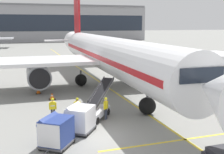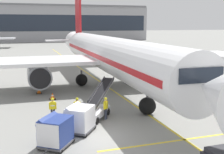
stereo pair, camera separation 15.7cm
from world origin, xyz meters
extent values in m
plane|color=gray|center=(0.00, 0.00, 0.00)|extent=(600.00, 600.00, 0.00)
cylinder|color=white|center=(5.38, 14.42, 3.88)|extent=(4.79, 36.05, 4.00)
cube|color=red|center=(5.38, 14.42, 3.88)|extent=(4.80, 34.61, 0.48)
cone|color=white|center=(5.84, 35.60, 4.18)|extent=(3.54, 6.47, 3.40)
cube|color=white|center=(-3.94, 15.52, 3.28)|extent=(17.24, 7.57, 0.36)
cylinder|color=#93969E|center=(-2.60, 14.78, 1.86)|extent=(2.58, 4.73, 2.48)
cylinder|color=black|center=(-2.65, 12.39, 1.86)|extent=(2.11, 0.17, 2.11)
cube|color=white|center=(14.74, 15.11, 3.28)|extent=(17.24, 7.57, 0.36)
cylinder|color=#93969E|center=(13.36, 14.42, 1.86)|extent=(2.58, 4.73, 2.48)
cylinder|color=black|center=(13.31, 12.04, 1.86)|extent=(2.11, 0.17, 2.11)
cube|color=red|center=(5.81, 34.00, 10.08)|extent=(0.37, 4.32, 10.79)
cube|color=white|center=(5.80, 33.68, 4.48)|extent=(11.68, 3.13, 0.20)
cube|color=#1E2633|center=(5.00, -2.76, 4.48)|extent=(2.84, 1.86, 0.88)
cylinder|color=#47474C|center=(5.14, 3.63, 1.30)|extent=(0.22, 0.22, 1.17)
sphere|color=black|center=(5.14, 3.63, 0.71)|extent=(1.43, 1.43, 1.43)
cylinder|color=#47474C|center=(2.42, 16.28, 1.30)|extent=(0.22, 0.22, 1.17)
sphere|color=black|center=(2.42, 16.28, 0.71)|extent=(1.43, 1.43, 1.43)
cylinder|color=#47474C|center=(8.42, 16.15, 1.30)|extent=(0.22, 0.22, 1.17)
sphere|color=black|center=(8.42, 16.15, 0.71)|extent=(1.43, 1.43, 1.43)
cube|color=silver|center=(0.70, 3.96, 0.50)|extent=(3.33, 3.67, 0.44)
cube|color=black|center=(-0.15, 3.44, 1.07)|extent=(0.81, 0.82, 0.70)
cylinder|color=#333338|center=(0.26, 3.98, 1.12)|extent=(0.08, 0.08, 0.80)
cube|color=silver|center=(1.46, 4.96, 1.62)|extent=(3.71, 4.47, 1.95)
cube|color=black|center=(1.46, 4.96, 1.71)|extent=(3.51, 4.28, 1.80)
cube|color=#333338|center=(1.81, 4.69, 1.74)|extent=(3.00, 3.91, 1.99)
cube|color=#333338|center=(1.11, 5.22, 1.74)|extent=(3.00, 3.91, 1.99)
cylinder|color=black|center=(2.00, 4.46, 0.28)|extent=(0.50, 0.57, 0.56)
cylinder|color=black|center=(0.83, 5.35, 0.28)|extent=(0.50, 0.57, 0.56)
cylinder|color=black|center=(0.56, 2.57, 0.28)|extent=(0.50, 0.57, 0.56)
cylinder|color=black|center=(-0.61, 3.46, 0.28)|extent=(0.50, 0.57, 0.56)
cube|color=#515156|center=(-0.88, 1.46, 0.21)|extent=(2.47, 2.56, 0.12)
cylinder|color=#4C4C51|center=(-1.68, 0.37, 0.20)|extent=(0.47, 0.61, 0.07)
cube|color=silver|center=(-0.88, 1.46, 1.02)|extent=(2.33, 2.42, 1.50)
cube|color=silver|center=(-1.22, 1.70, 1.54)|extent=(1.75, 1.98, 0.74)
cube|color=silver|center=(-1.45, 0.68, 1.02)|extent=(1.18, 0.87, 1.38)
sphere|color=black|center=(-1.91, 1.21, 0.15)|extent=(0.30, 0.30, 0.30)
sphere|color=black|center=(-0.81, 0.41, 0.15)|extent=(0.30, 0.30, 0.30)
sphere|color=black|center=(-0.96, 2.51, 0.15)|extent=(0.30, 0.30, 0.30)
sphere|color=black|center=(0.14, 1.71, 0.15)|extent=(0.30, 0.30, 0.30)
cube|color=#515156|center=(-2.76, -0.42, 0.21)|extent=(2.47, 2.56, 0.12)
cylinder|color=#4C4C51|center=(-3.55, -1.51, 0.20)|extent=(0.47, 0.61, 0.07)
cube|color=navy|center=(-2.76, -0.42, 1.02)|extent=(2.33, 2.42, 1.50)
cube|color=navy|center=(-3.09, -0.17, 1.54)|extent=(1.75, 1.98, 0.74)
cube|color=silver|center=(-3.33, -1.20, 1.02)|extent=(1.18, 0.87, 1.38)
sphere|color=black|center=(-3.78, -0.66, 0.15)|extent=(0.30, 0.30, 0.30)
sphere|color=black|center=(-2.68, -1.46, 0.15)|extent=(0.30, 0.30, 0.30)
sphere|color=black|center=(-2.84, 0.63, 0.15)|extent=(0.30, 0.30, 0.30)
sphere|color=black|center=(-1.74, -0.17, 0.15)|extent=(0.30, 0.30, 0.30)
cylinder|color=#333847|center=(1.51, 3.46, 0.43)|extent=(0.15, 0.15, 0.86)
cylinder|color=#333847|center=(1.62, 3.61, 0.43)|extent=(0.15, 0.15, 0.86)
cube|color=yellow|center=(1.56, 3.53, 1.15)|extent=(0.42, 0.45, 0.58)
cube|color=white|center=(1.47, 3.61, 1.15)|extent=(0.22, 0.28, 0.08)
sphere|color=beige|center=(1.56, 3.53, 1.56)|extent=(0.21, 0.21, 0.21)
sphere|color=yellow|center=(1.56, 3.53, 1.63)|extent=(0.23, 0.23, 0.23)
cylinder|color=yellow|center=(1.42, 3.34, 1.10)|extent=(0.09, 0.09, 0.56)
cylinder|color=yellow|center=(1.71, 3.73, 1.10)|extent=(0.09, 0.09, 0.56)
cylinder|color=black|center=(-2.26, 4.67, 0.43)|extent=(0.15, 0.15, 0.86)
cylinder|color=black|center=(-2.44, 4.70, 0.43)|extent=(0.15, 0.15, 0.86)
cube|color=yellow|center=(-2.35, 4.68, 1.15)|extent=(0.41, 0.30, 0.58)
cube|color=white|center=(-2.37, 4.56, 1.15)|extent=(0.34, 0.07, 0.08)
sphere|color=tan|center=(-2.35, 4.68, 1.56)|extent=(0.21, 0.21, 0.21)
sphere|color=yellow|center=(-2.35, 4.68, 1.63)|extent=(0.23, 0.23, 0.23)
cylinder|color=yellow|center=(-2.11, 4.64, 1.10)|extent=(0.09, 0.09, 0.56)
cylinder|color=yellow|center=(-2.58, 4.72, 1.10)|extent=(0.09, 0.09, 0.56)
cylinder|color=#333847|center=(-0.46, 4.14, 0.43)|extent=(0.15, 0.15, 0.86)
cylinder|color=#333847|center=(-0.62, 4.21, 0.43)|extent=(0.15, 0.15, 0.86)
cube|color=yellow|center=(-0.54, 4.17, 1.15)|extent=(0.44, 0.37, 0.58)
cube|color=white|center=(-0.59, 4.06, 1.15)|extent=(0.32, 0.14, 0.08)
sphere|color=#9E7051|center=(-0.54, 4.17, 1.56)|extent=(0.21, 0.21, 0.21)
sphere|color=yellow|center=(-0.54, 4.17, 1.63)|extent=(0.23, 0.23, 0.23)
cylinder|color=yellow|center=(-0.32, 4.08, 1.10)|extent=(0.09, 0.09, 0.56)
cylinder|color=yellow|center=(-0.76, 4.27, 1.10)|extent=(0.09, 0.09, 0.56)
cube|color=black|center=(-1.66, 10.89, 0.03)|extent=(0.61, 0.61, 0.05)
cone|color=orange|center=(-1.66, 10.89, 0.37)|extent=(0.48, 0.48, 0.64)
cylinder|color=white|center=(-1.66, 10.89, 0.40)|extent=(0.27, 0.27, 0.08)
cube|color=black|center=(-2.74, 13.85, 0.03)|extent=(0.56, 0.56, 0.05)
cone|color=orange|center=(-2.74, 13.85, 0.34)|extent=(0.44, 0.44, 0.59)
cylinder|color=white|center=(-2.74, 13.85, 0.37)|extent=(0.24, 0.24, 0.07)
cube|color=yellow|center=(5.19, 14.42, 0.00)|extent=(0.20, 110.00, 0.01)
cube|color=yellow|center=(5.38, -1.93, 0.00)|extent=(12.00, 0.20, 0.01)
cube|color=#939399|center=(3.25, 114.04, 7.37)|extent=(97.95, 16.63, 14.73)
cube|color=#1E2633|center=(3.25, 105.68, 7.74)|extent=(95.02, 0.10, 6.63)
cube|color=slate|center=(3.25, 112.38, 15.08)|extent=(96.97, 14.13, 0.70)
camera|label=1|loc=(-4.84, -17.07, 7.29)|focal=46.42mm
camera|label=2|loc=(-4.69, -17.12, 7.29)|focal=46.42mm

